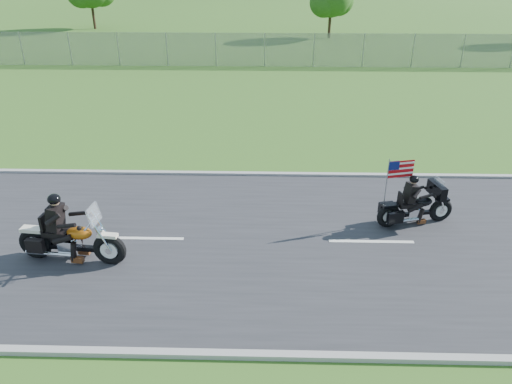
{
  "coord_description": "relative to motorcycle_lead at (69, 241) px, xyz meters",
  "views": [
    {
      "loc": [
        1.29,
        -11.02,
        7.07
      ],
      "look_at": [
        1.0,
        0.0,
        1.45
      ],
      "focal_mm": 35.0,
      "sensor_mm": 36.0,
      "label": 1
    }
  ],
  "objects": [
    {
      "name": "ground",
      "position": [
        3.47,
        0.99,
        -0.58
      ],
      "size": [
        420.0,
        420.0,
        0.0
      ],
      "primitive_type": "plane",
      "color": "#2D551A",
      "rests_on": "ground"
    },
    {
      "name": "motorcycle_follow",
      "position": [
        8.8,
        1.99,
        -0.06
      ],
      "size": [
        2.21,
        0.96,
        1.87
      ],
      "rotation": [
        0.0,
        0.0,
        0.24
      ],
      "color": "black",
      "rests_on": "ground"
    },
    {
      "name": "motorcycle_lead",
      "position": [
        0.0,
        0.0,
        0.0
      ],
      "size": [
        2.74,
        0.85,
        1.84
      ],
      "rotation": [
        0.0,
        0.0,
        -0.11
      ],
      "color": "black",
      "rests_on": "ground"
    },
    {
      "name": "road",
      "position": [
        3.47,
        0.99,
        -0.56
      ],
      "size": [
        120.0,
        8.0,
        0.04
      ],
      "primitive_type": "cube",
      "color": "#28282B",
      "rests_on": "ground"
    },
    {
      "name": "curb_south",
      "position": [
        3.47,
        -3.06,
        -0.53
      ],
      "size": [
        120.0,
        0.18,
        0.12
      ],
      "primitive_type": "cube",
      "color": "#9E9B93",
      "rests_on": "ground"
    },
    {
      "name": "curb_north",
      "position": [
        3.47,
        5.04,
        -0.53
      ],
      "size": [
        120.0,
        0.18,
        0.12
      ],
      "primitive_type": "cube",
      "color": "#9E9B93",
      "rests_on": "ground"
    },
    {
      "name": "fence",
      "position": [
        -1.53,
        20.99,
        0.42
      ],
      "size": [
        60.0,
        0.03,
        2.0
      ],
      "primitive_type": "cube",
      "color": "gray",
      "rests_on": "ground"
    }
  ]
}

